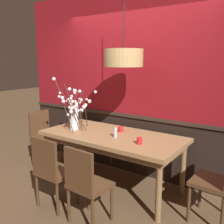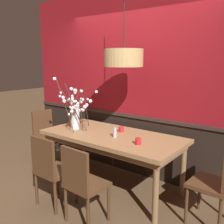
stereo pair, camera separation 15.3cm
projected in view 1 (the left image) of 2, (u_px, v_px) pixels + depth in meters
name	position (u px, v px, depth m)	size (l,w,h in m)	color
ground_plane	(112.00, 186.00, 3.73)	(24.00, 24.00, 0.00)	brown
back_wall	(136.00, 85.00, 3.97)	(4.42, 0.14, 2.85)	black
dining_table	(112.00, 140.00, 3.60)	(1.97, 0.94, 0.78)	#997047
chair_head_west_end	(44.00, 136.00, 4.41)	(0.41, 0.43, 0.94)	#4C301C
chair_near_side_left	(52.00, 169.00, 3.11)	(0.43, 0.40, 0.90)	#4C301C
chair_far_side_right	(159.00, 139.00, 4.19)	(0.44, 0.45, 0.97)	#4C301C
chair_head_east_end	(220.00, 178.00, 2.81)	(0.44, 0.45, 0.94)	#4C301C
chair_far_side_left	(128.00, 135.00, 4.47)	(0.42, 0.44, 0.94)	#4C301C
chair_near_side_right	(86.00, 182.00, 2.78)	(0.43, 0.40, 0.90)	#4C301C
vase_with_blossoms	(74.00, 113.00, 3.79)	(0.51, 0.61, 0.79)	silver
candle_holder_nearer_center	(140.00, 141.00, 3.16)	(0.08, 0.08, 0.08)	red
candle_holder_nearer_edge	(121.00, 129.00, 3.70)	(0.08, 0.08, 0.08)	red
condiment_bottle	(115.00, 133.00, 3.43)	(0.05, 0.05, 0.13)	#ADADB2
pendant_lamp	(124.00, 58.00, 3.38)	(0.51, 0.51, 1.15)	tan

